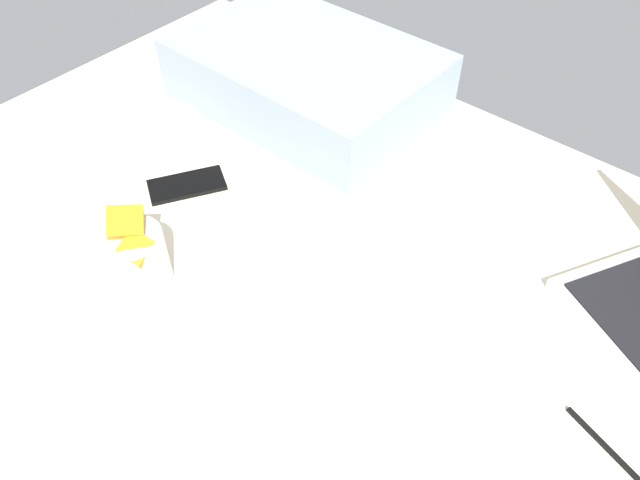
# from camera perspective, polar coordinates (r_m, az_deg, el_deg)

# --- Properties ---
(bed_mattress) EXTENTS (1.80, 1.40, 0.18)m
(bed_mattress) POSITION_cam_1_polar(r_m,az_deg,el_deg) (1.02, -1.92, -12.18)
(bed_mattress) COLOR beige
(bed_mattress) RESTS_ON ground
(snack_cup) EXTENTS (0.11, 0.09, 0.15)m
(snack_cup) POSITION_cam_1_polar(r_m,az_deg,el_deg) (1.01, -16.18, -1.50)
(snack_cup) COLOR silver
(snack_cup) RESTS_ON bed_mattress
(cell_phone) EXTENTS (0.13, 0.16, 0.01)m
(cell_phone) POSITION_cam_1_polar(r_m,az_deg,el_deg) (1.20, -12.02, 4.92)
(cell_phone) COLOR black
(cell_phone) RESTS_ON bed_mattress
(pillow) EXTENTS (0.52, 0.36, 0.13)m
(pillow) POSITION_cam_1_polar(r_m,az_deg,el_deg) (1.36, -1.24, 14.71)
(pillow) COLOR #8C9EB7
(pillow) RESTS_ON bed_mattress
(charger_cable) EXTENTS (0.16, 0.06, 0.01)m
(charger_cable) POSITION_cam_1_polar(r_m,az_deg,el_deg) (0.93, 25.51, -17.58)
(charger_cable) COLOR black
(charger_cable) RESTS_ON bed_mattress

